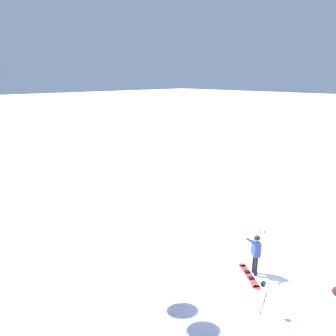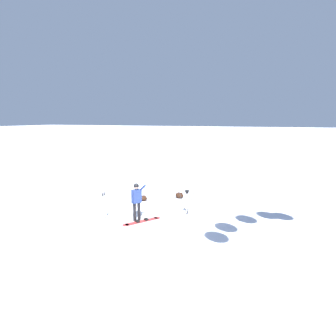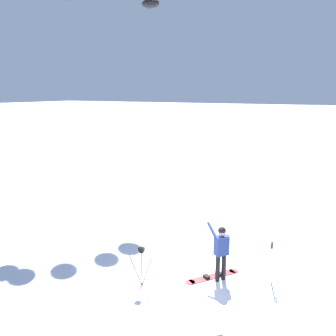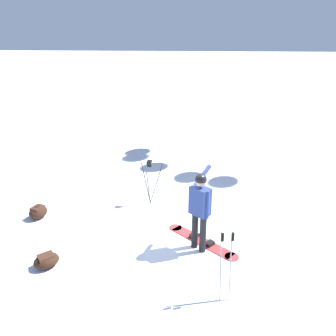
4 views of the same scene
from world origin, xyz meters
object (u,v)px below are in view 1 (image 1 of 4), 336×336
snowboard (249,275)px  ski_poles (262,240)px  snowboarder (256,251)px  camera_tripod (263,291)px

snowboard → ski_poles: size_ratio=1.23×
snowboard → ski_poles: ski_poles is taller
snowboarder → snowboard: snowboarder is taller
snowboard → ski_poles: bearing=106.7°
snowboarder → snowboard: 1.07m
camera_tripod → snowboarder: bearing=127.8°
ski_poles → camera_tripod: bearing=-58.4°
camera_tripod → ski_poles: size_ratio=0.96×
camera_tripod → ski_poles: bearing=121.6°
snowboard → camera_tripod: camera_tripod is taller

